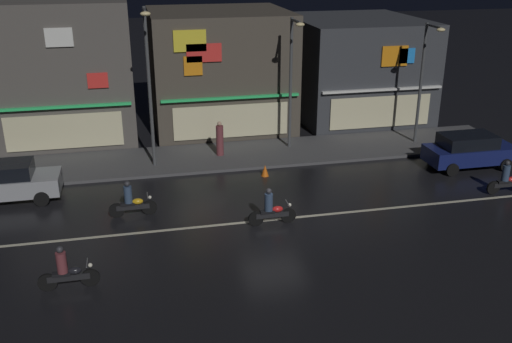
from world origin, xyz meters
TOP-DOWN VIEW (x-y plane):
  - ground_plane at (0.00, 0.00)m, footprint 140.00×140.00m
  - lane_divider_stripe at (0.00, 0.00)m, footprint 27.29×0.16m
  - sidewalk_far at (0.00, 7.49)m, footprint 28.72×4.08m
  - storefront_left_block at (-8.62, 12.78)m, footprint 7.23×6.65m
  - storefront_center_block at (8.62, 13.85)m, footprint 7.49×8.80m
  - storefront_right_block at (-0.00, 13.27)m, footprint 7.79×7.63m
  - streetlamp_west at (-4.30, 6.58)m, footprint 0.44×1.64m
  - streetlamp_mid at (2.85, 7.83)m, footprint 0.44×1.64m
  - streetlamp_east at (9.78, 7.16)m, footprint 0.44×1.64m
  - pedestrian_on_sidewalk at (-0.95, 7.54)m, footprint 0.37×0.37m
  - parked_car_near_kerb at (-10.61, 4.24)m, footprint 4.30×1.98m
  - parked_car_trailing at (10.67, 3.61)m, footprint 4.30×1.98m
  - motorcycle_lead at (10.54, 0.39)m, footprint 1.90×0.60m
  - motorcycle_following at (-0.21, -0.35)m, footprint 1.90×0.60m
  - motorcycle_opposite_lane at (-7.56, -3.34)m, footprint 1.90×0.60m
  - motorcycle_trailing_far at (-5.48, 1.55)m, footprint 1.90×0.60m
  - traffic_cone at (0.71, 4.60)m, footprint 0.36×0.36m

SIDE VIEW (x-z plane):
  - ground_plane at x=0.00m, z-range 0.00..0.00m
  - lane_divider_stripe at x=0.00m, z-range 0.00..0.01m
  - sidewalk_far at x=0.00m, z-range 0.00..0.14m
  - traffic_cone at x=0.71m, z-range 0.00..0.55m
  - motorcycle_lead at x=10.54m, z-range -0.13..1.39m
  - motorcycle_following at x=-0.21m, z-range -0.13..1.39m
  - motorcycle_opposite_lane at x=-7.56m, z-range -0.13..1.39m
  - motorcycle_trailing_far at x=-5.48m, z-range -0.13..1.39m
  - parked_car_near_kerb at x=-10.61m, z-range 0.03..1.70m
  - parked_car_trailing at x=10.67m, z-range 0.03..1.70m
  - pedestrian_on_sidewalk at x=-0.95m, z-range 0.07..1.84m
  - storefront_center_block at x=8.62m, z-range 0.00..6.01m
  - storefront_right_block at x=0.00m, z-range 0.00..6.72m
  - storefront_left_block at x=-8.62m, z-range 0.00..7.54m
  - streetlamp_east at x=9.78m, z-range 0.76..7.11m
  - streetlamp_mid at x=2.85m, z-range 0.77..7.47m
  - streetlamp_west at x=-4.30m, z-range 0.79..8.28m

